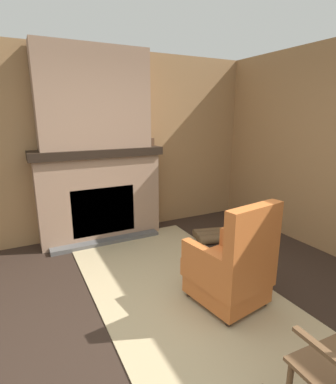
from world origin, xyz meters
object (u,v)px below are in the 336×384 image
object	(u,v)px
storage_case	(144,142)
decorative_plate_on_mantel	(104,138)
oil_lamp_vase	(78,143)
firewood_stack	(210,236)
armchair	(231,269)

from	to	relation	value
storage_case	decorative_plate_on_mantel	size ratio (longest dim) A/B	1.01
oil_lamp_vase	firewood_stack	bearing A→B (deg)	62.08
storage_case	decorative_plate_on_mantel	distance (m)	0.61
firewood_stack	storage_case	size ratio (longest dim) A/B	1.87
firewood_stack	decorative_plate_on_mantel	distance (m)	2.08
armchair	storage_case	size ratio (longest dim) A/B	3.90
armchair	storage_case	world-z (taller)	storage_case
armchair	firewood_stack	distance (m)	1.56
armchair	storage_case	bearing A→B (deg)	-10.22
oil_lamp_vase	armchair	bearing A→B (deg)	22.31
firewood_stack	storage_case	xyz separation A→B (m)	(-0.86, -0.65, 1.32)
firewood_stack	oil_lamp_vase	size ratio (longest dim) A/B	2.23
oil_lamp_vase	storage_case	bearing A→B (deg)	89.99
armchair	firewood_stack	bearing A→B (deg)	-36.45
decorative_plate_on_mantel	storage_case	bearing A→B (deg)	88.11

